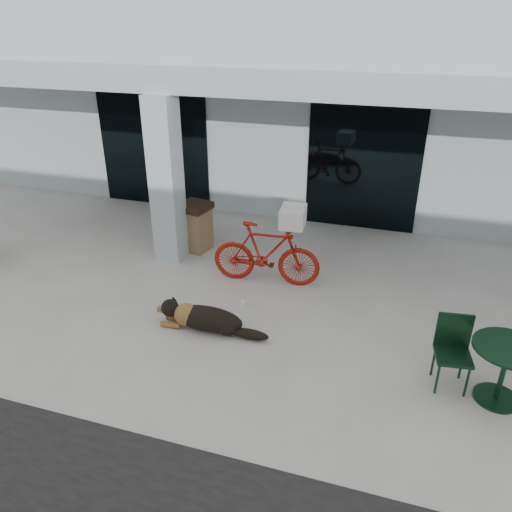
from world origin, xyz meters
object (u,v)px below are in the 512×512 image
(dog, at_px, (207,317))
(trash_receptacle, at_px, (195,227))
(cafe_table_far, at_px, (503,374))
(bicycle, at_px, (266,254))
(cafe_chair_far_a, at_px, (453,355))

(dog, height_order, trash_receptacle, trash_receptacle)
(cafe_table_far, bearing_deg, dog, 175.57)
(bicycle, height_order, cafe_table_far, bicycle)
(dog, bearing_deg, cafe_chair_far_a, -7.74)
(dog, xyz_separation_m, trash_receptacle, (-1.32, 2.60, 0.27))
(cafe_chair_far_a, bearing_deg, bicycle, 140.16)
(bicycle, distance_m, cafe_chair_far_a, 3.60)
(bicycle, height_order, cafe_chair_far_a, bicycle)
(bicycle, relative_size, cafe_chair_far_a, 1.95)
(bicycle, bearing_deg, cafe_table_far, -124.16)
(dog, xyz_separation_m, cafe_table_far, (4.06, -0.31, 0.18))
(dog, relative_size, cafe_table_far, 1.54)
(dog, relative_size, cafe_chair_far_a, 1.35)
(cafe_chair_far_a, relative_size, trash_receptacle, 0.99)
(dog, bearing_deg, trash_receptacle, 113.02)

